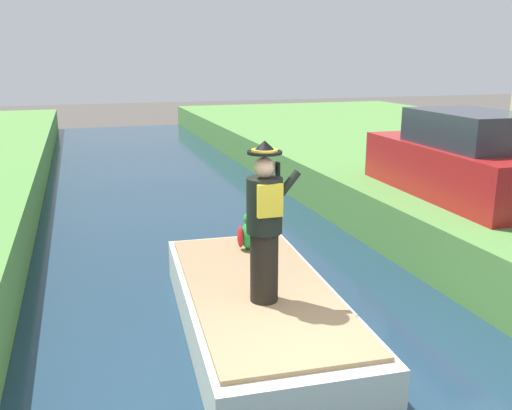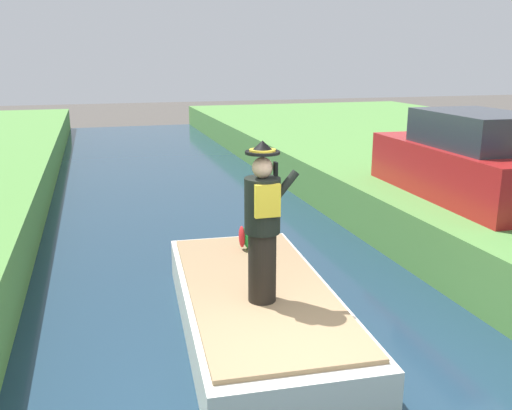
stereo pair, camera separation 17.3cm
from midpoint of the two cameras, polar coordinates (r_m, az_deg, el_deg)
boat at (r=6.96m, az=0.83°, el=-10.66°), size 2.07×4.31×0.61m
person_pirate at (r=6.13m, az=1.52°, el=-1.91°), size 0.61×0.42×1.85m
parrot_plush at (r=8.00m, az=0.14°, el=-2.92°), size 0.36×0.35×0.57m
parked_car_red at (r=10.45m, az=21.56°, el=4.23°), size 1.84×4.06×1.50m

